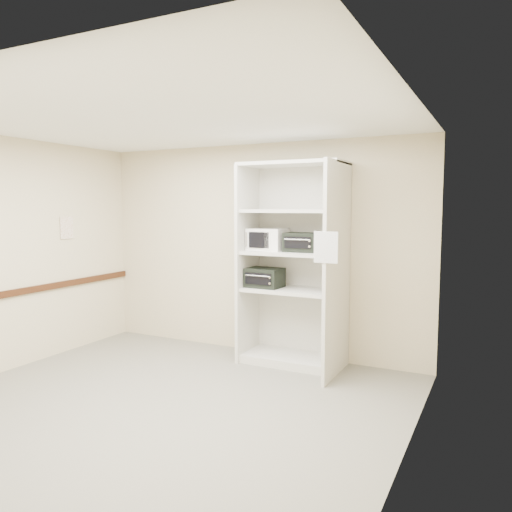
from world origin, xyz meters
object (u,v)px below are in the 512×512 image
at_px(toaster_oven_upper, 302,242).
at_px(toaster_oven_lower, 265,278).
at_px(shelving_unit, 296,271).
at_px(microwave, 268,239).

xyz_separation_m(toaster_oven_upper, toaster_oven_lower, (-0.47, -0.04, -0.44)).
bearing_deg(toaster_oven_upper, shelving_unit, 175.34).
xyz_separation_m(shelving_unit, toaster_oven_upper, (0.07, -0.00, 0.35)).
bearing_deg(toaster_oven_upper, toaster_oven_lower, -176.12).
bearing_deg(shelving_unit, toaster_oven_lower, -173.18).
bearing_deg(toaster_oven_lower, shelving_unit, 9.44).
distance_m(shelving_unit, toaster_oven_lower, 0.41).
bearing_deg(shelving_unit, microwave, 177.27).
bearing_deg(shelving_unit, toaster_oven_upper, -3.20).
bearing_deg(microwave, toaster_oven_lower, -96.64).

